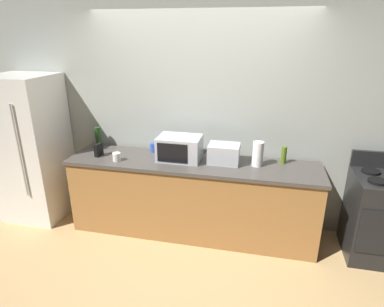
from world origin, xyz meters
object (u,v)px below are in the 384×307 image
stove_range (379,217)px  bottle_olive_oil (284,155)px  microwave (180,148)px  toaster_oven (224,154)px  cordless_phone (99,150)px  paper_towel_roll (258,154)px  refrigerator (32,148)px  mug_white (117,157)px  bottle_wine (98,137)px  mug_blue (154,147)px

stove_range → bottle_olive_oil: 1.16m
microwave → bottle_olive_oil: size_ratio=2.50×
stove_range → microwave: (-2.15, 0.05, 0.57)m
toaster_oven → cordless_phone: toaster_oven is taller
paper_towel_roll → bottle_olive_oil: bearing=26.1°
refrigerator → cordless_phone: (0.95, -0.06, 0.07)m
toaster_oven → cordless_phone: (-1.45, -0.12, -0.03)m
microwave → mug_white: 0.71m
microwave → cordless_phone: 0.96m
bottle_wine → mug_blue: 0.73m
bottle_olive_oil → mug_blue: (-1.52, 0.03, -0.04)m
refrigerator → bottle_olive_oil: refrigerator is taller
mug_blue → stove_range: bearing=-5.0°
stove_range → cordless_phone: 3.15m
toaster_oven → mug_blue: toaster_oven is taller
stove_range → mug_white: size_ratio=11.53×
bottle_olive_oil → mug_blue: size_ratio=1.77×
toaster_oven → paper_towel_roll: bearing=-1.6°
cordless_phone → stove_range: bearing=11.9°
toaster_oven → bottle_wine: bearing=173.7°
refrigerator → paper_towel_roll: size_ratio=6.67×
stove_range → paper_towel_roll: size_ratio=4.00×
stove_range → toaster_oven: bearing=177.9°
microwave → cordless_phone: size_ratio=3.20×
bottle_olive_oil → mug_white: size_ratio=2.05×
stove_range → mug_blue: (-2.53, 0.22, 0.49)m
cordless_phone → bottle_olive_oil: size_ratio=0.78×
stove_range → microwave: microwave is taller
microwave → refrigerator: bearing=-178.5°
toaster_oven → mug_blue: size_ratio=3.13×
microwave → paper_towel_roll: size_ratio=1.78×
toaster_oven → cordless_phone: bearing=-175.4°
bottle_olive_oil → mug_white: (-1.83, -0.34, -0.05)m
cordless_phone → bottle_wine: (-0.15, 0.29, 0.05)m
paper_towel_roll → bottle_olive_oil: size_ratio=1.40×
refrigerator → mug_white: 1.23m
microwave → bottle_olive_oil: (1.15, 0.14, -0.04)m
stove_range → microwave: 2.23m
paper_towel_roll → mug_blue: paper_towel_roll is taller
stove_range → cordless_phone: (-3.10, -0.06, 0.51)m
refrigerator → mug_white: refrigerator is taller
refrigerator → paper_towel_roll: bearing=1.0°
stove_range → bottle_olive_oil: size_ratio=5.61×
toaster_oven → paper_towel_roll: size_ratio=1.26×
microwave → toaster_oven: bearing=1.4°
refrigerator → stove_range: size_ratio=1.67×
mug_blue → paper_towel_roll: bearing=-7.8°
toaster_oven → bottle_olive_oil: 0.66m
paper_towel_roll → bottle_olive_oil: (0.28, 0.14, -0.04)m
mug_white → toaster_oven: bearing=10.1°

